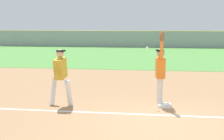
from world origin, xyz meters
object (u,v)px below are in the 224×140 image
first_base (165,105)px  parked_car_white (207,40)px  baseball (147,48)px  parked_car_green (153,39)px  runner (61,74)px  parked_car_black (100,39)px  fielder (160,69)px

first_base → parked_car_white: 26.86m
baseball → parked_car_green: 26.83m
baseball → parked_car_green: baseball is taller
parked_car_white → runner: bearing=-106.2°
runner → parked_car_white: bearing=77.1°
baseball → parked_car_white: 26.83m
runner → parked_car_green: size_ratio=0.39×
baseball → parked_car_black: baseball is taller
baseball → parked_car_green: size_ratio=0.02×
runner → fielder: bearing=14.1°
fielder → baseball: (-0.41, -0.01, 0.63)m
parked_car_green → runner: bearing=-94.8°
fielder → parked_car_black: 27.33m
baseball → first_base: bearing=-16.2°
first_base → parked_car_black: size_ratio=0.08×
fielder → parked_car_white: size_ratio=0.51×
first_base → baseball: baseball is taller
parked_car_green → fielder: bearing=-88.6°
baseball → runner: bearing=-169.2°
parked_car_black → fielder: bearing=-70.1°
runner → parked_car_white: runner is taller
parked_car_green → parked_car_white: size_ratio=0.99×
first_base → parked_car_green: 26.98m
first_base → parked_car_green: parked_car_green is taller
parked_car_green → parked_car_black: bearing=-177.0°
fielder → first_base: bearing=126.1°
fielder → baseball: bearing=-4.5°
baseball → parked_car_white: size_ratio=0.02×
parked_car_black → parked_car_green: size_ratio=1.04×
first_base → fielder: bearing=131.3°
baseball → parked_car_green: (0.02, 26.80, -1.08)m
runner → baseball: 2.71m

